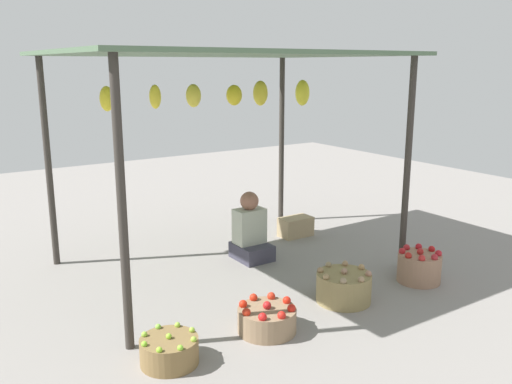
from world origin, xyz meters
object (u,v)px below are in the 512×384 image
at_px(basket_limes, 169,351).
at_px(wooden_crate_near_vendor, 296,227).
at_px(basket_red_tomatoes, 267,319).
at_px(vendor_person, 250,233).
at_px(basket_red_apples, 419,267).
at_px(basket_potatoes, 344,287).

relative_size(basket_limes, wooden_crate_near_vendor, 1.04).
bearing_deg(basket_limes, basket_red_tomatoes, 0.28).
bearing_deg(wooden_crate_near_vendor, vendor_person, -158.34).
relative_size(basket_limes, basket_red_apples, 1.00).
xyz_separation_m(basket_limes, basket_red_apples, (2.79, 0.02, 0.05)).
xyz_separation_m(vendor_person, basket_red_tomatoes, (-0.84, -1.54, -0.19)).
height_order(basket_red_apples, wooden_crate_near_vendor, basket_red_apples).
bearing_deg(basket_red_tomatoes, basket_potatoes, 5.50).
height_order(basket_red_tomatoes, wooden_crate_near_vendor, basket_red_tomatoes).
relative_size(basket_potatoes, wooden_crate_near_vendor, 1.22).
xyz_separation_m(basket_potatoes, wooden_crate_near_vendor, (0.85, 1.83, -0.02)).
distance_m(basket_red_tomatoes, basket_potatoes, 0.94).
xyz_separation_m(basket_limes, basket_red_tomatoes, (0.89, 0.00, 0.01)).
height_order(basket_red_tomatoes, basket_potatoes, basket_potatoes).
bearing_deg(basket_limes, basket_potatoes, 2.97).
height_order(basket_limes, basket_potatoes, basket_potatoes).
relative_size(vendor_person, basket_potatoes, 1.52).
distance_m(vendor_person, basket_potatoes, 1.46).
distance_m(vendor_person, wooden_crate_near_vendor, 1.03).
height_order(basket_red_tomatoes, basket_red_apples, basket_red_apples).
relative_size(basket_limes, basket_potatoes, 0.85).
bearing_deg(basket_red_apples, basket_potatoes, 175.79).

